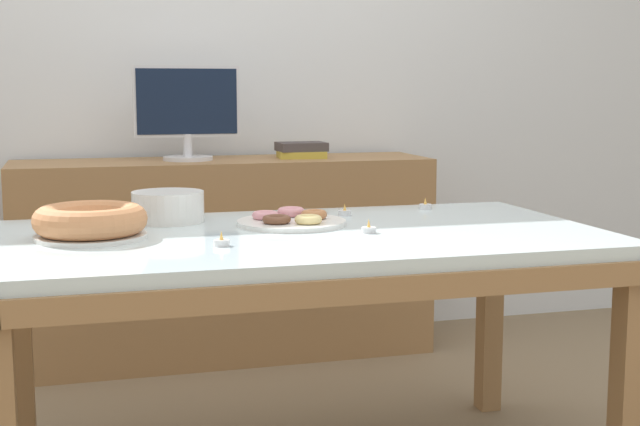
# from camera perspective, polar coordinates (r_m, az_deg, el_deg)

# --- Properties ---
(wall_back) EXTENTS (8.00, 0.10, 2.60)m
(wall_back) POSITION_cam_1_polar(r_m,az_deg,el_deg) (3.95, -7.03, 10.73)
(wall_back) COLOR silver
(wall_back) RESTS_ON ground
(dining_table) EXTENTS (1.66, 0.92, 0.72)m
(dining_table) POSITION_cam_1_polar(r_m,az_deg,el_deg) (2.44, -1.12, -3.18)
(dining_table) COLOR silver
(dining_table) RESTS_ON ground
(sideboard) EXTENTS (1.69, 0.44, 0.82)m
(sideboard) POSITION_cam_1_polar(r_m,az_deg,el_deg) (3.71, -6.09, -2.89)
(sideboard) COLOR olive
(sideboard) RESTS_ON ground
(computer_monitor) EXTENTS (0.42, 0.20, 0.38)m
(computer_monitor) POSITION_cam_1_polar(r_m,az_deg,el_deg) (3.62, -8.50, 6.34)
(computer_monitor) COLOR silver
(computer_monitor) RESTS_ON sideboard
(book_stack) EXTENTS (0.21, 0.18, 0.06)m
(book_stack) POSITION_cam_1_polar(r_m,az_deg,el_deg) (3.72, -1.20, 4.04)
(book_stack) COLOR #B29933
(book_stack) RESTS_ON sideboard
(cake_chocolate_round) EXTENTS (0.29, 0.29, 0.09)m
(cake_chocolate_round) POSITION_cam_1_polar(r_m,az_deg,el_deg) (2.39, -14.49, -0.55)
(cake_chocolate_round) COLOR white
(cake_chocolate_round) RESTS_ON dining_table
(pastry_platter) EXTENTS (0.31, 0.31, 0.04)m
(pastry_platter) POSITION_cam_1_polar(r_m,az_deg,el_deg) (2.55, -1.82, -0.47)
(pastry_platter) COLOR white
(pastry_platter) RESTS_ON dining_table
(plate_stack) EXTENTS (0.21, 0.21, 0.09)m
(plate_stack) POSITION_cam_1_polar(r_m,az_deg,el_deg) (2.64, -9.70, 0.40)
(plate_stack) COLOR white
(plate_stack) RESTS_ON dining_table
(tealight_near_cakes) EXTENTS (0.04, 0.04, 0.04)m
(tealight_near_cakes) POSITION_cam_1_polar(r_m,az_deg,el_deg) (2.41, 3.14, -1.05)
(tealight_near_cakes) COLOR silver
(tealight_near_cakes) RESTS_ON dining_table
(tealight_near_front) EXTENTS (0.04, 0.04, 0.04)m
(tealight_near_front) POSITION_cam_1_polar(r_m,az_deg,el_deg) (2.90, 6.75, 0.46)
(tealight_near_front) COLOR silver
(tealight_near_front) RESTS_ON dining_table
(tealight_left_edge) EXTENTS (0.04, 0.04, 0.04)m
(tealight_left_edge) POSITION_cam_1_polar(r_m,az_deg,el_deg) (2.22, -6.32, -1.86)
(tealight_left_edge) COLOR silver
(tealight_left_edge) RESTS_ON dining_table
(tealight_centre) EXTENTS (0.04, 0.04, 0.04)m
(tealight_centre) POSITION_cam_1_polar(r_m,az_deg,el_deg) (2.74, 1.59, 0.05)
(tealight_centre) COLOR silver
(tealight_centre) RESTS_ON dining_table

